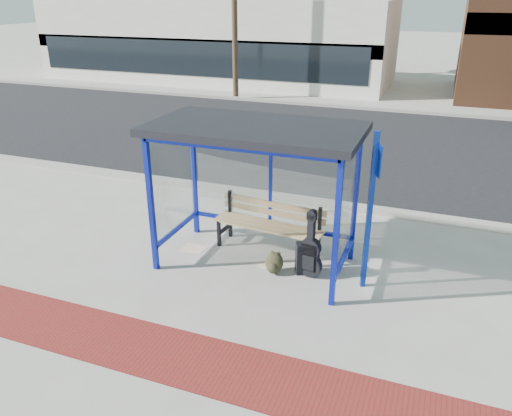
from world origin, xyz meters
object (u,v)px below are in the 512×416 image
at_px(suitcase, 306,258).
at_px(guitar_bag, 310,254).
at_px(backpack, 274,263).
at_px(bench, 270,223).

bearing_deg(suitcase, guitar_bag, -67.76).
relative_size(suitcase, backpack, 1.61).
xyz_separation_m(bench, suitcase, (0.84, -0.57, -0.26)).
bearing_deg(suitcase, bench, 121.16).
xyz_separation_m(suitcase, backpack, (-0.49, -0.19, -0.10)).
distance_m(guitar_bag, suitcase, 0.18).
relative_size(bench, backpack, 5.58).
relative_size(guitar_bag, backpack, 3.08).
bearing_deg(bench, backpack, -59.74).
bearing_deg(guitar_bag, suitcase, 147.81).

